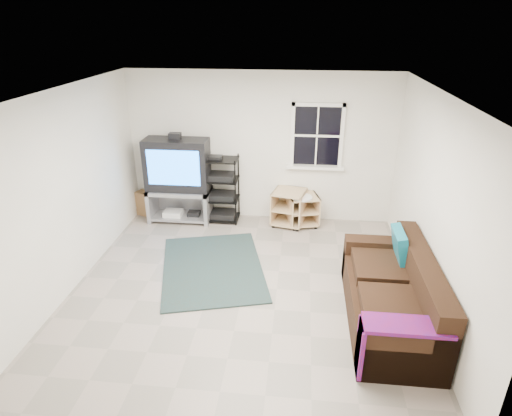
# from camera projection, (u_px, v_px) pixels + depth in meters

# --- Properties ---
(room) EXTENTS (4.60, 4.62, 4.60)m
(room) POSITION_uv_depth(u_px,v_px,m) (317.00, 140.00, 7.20)
(room) COLOR gray
(room) RESTS_ON ground
(tv_unit) EXTENTS (1.09, 0.55, 1.60)m
(tv_unit) POSITION_uv_depth(u_px,v_px,m) (178.00, 174.00, 7.44)
(tv_unit) COLOR gray
(tv_unit) RESTS_ON ground
(av_rack) EXTENTS (0.60, 0.44, 1.20)m
(av_rack) POSITION_uv_depth(u_px,v_px,m) (222.00, 193.00, 7.57)
(av_rack) COLOR black
(av_rack) RESTS_ON ground
(side_table_left) EXTENTS (0.64, 0.64, 0.63)m
(side_table_left) POSITION_uv_depth(u_px,v_px,m) (289.00, 206.00, 7.52)
(side_table_left) COLOR #D3AB82
(side_table_left) RESTS_ON ground
(side_table_right) EXTENTS (0.61, 0.61, 0.58)m
(side_table_right) POSITION_uv_depth(u_px,v_px,m) (302.00, 207.00, 7.50)
(side_table_right) COLOR #D3AB82
(side_table_right) RESTS_ON ground
(sofa) EXTENTS (0.92, 2.08, 0.95)m
(sofa) POSITION_uv_depth(u_px,v_px,m) (393.00, 298.00, 5.07)
(sofa) COLOR black
(sofa) RESTS_ON ground
(shag_rug) EXTENTS (1.88, 2.26, 0.02)m
(shag_rug) POSITION_uv_depth(u_px,v_px,m) (213.00, 267.00, 6.28)
(shag_rug) COLOR #302115
(shag_rug) RESTS_ON ground
(paper_bag) EXTENTS (0.36, 0.30, 0.45)m
(paper_bag) POSITION_uv_depth(u_px,v_px,m) (146.00, 203.00, 7.90)
(paper_bag) COLOR #966D43
(paper_bag) RESTS_ON ground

